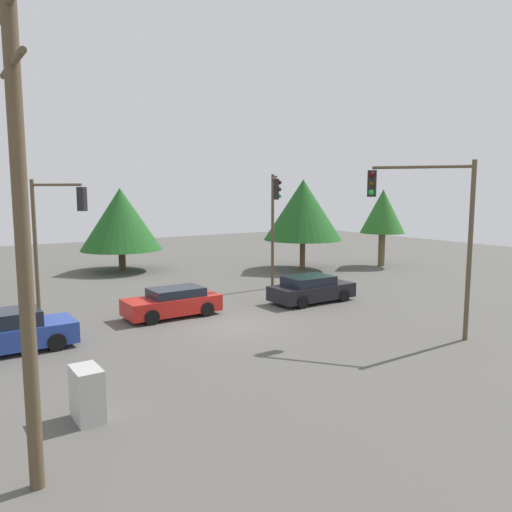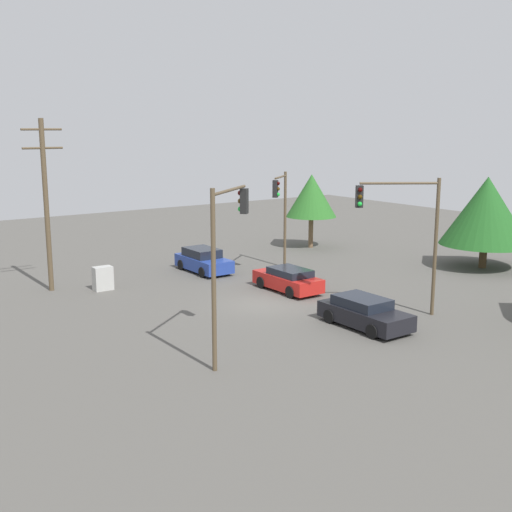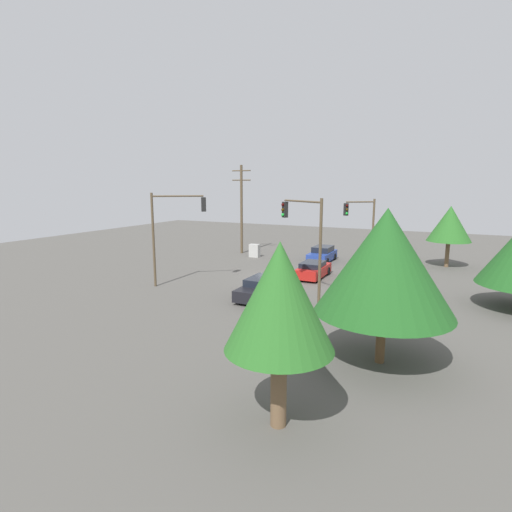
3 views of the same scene
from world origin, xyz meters
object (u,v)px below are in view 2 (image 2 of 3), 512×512
(sedan_red, at_px, (288,280))
(traffic_signal_cross, at_px, (282,205))
(traffic_signal_aux, at_px, (406,223))
(sedan_dark, at_px, (364,313))
(sedan_blue, at_px, (203,261))
(traffic_signal_main, at_px, (226,242))
(electrical_cabinet, at_px, (103,278))

(sedan_red, height_order, traffic_signal_cross, traffic_signal_cross)
(sedan_red, relative_size, traffic_signal_aux, 0.65)
(traffic_signal_aux, bearing_deg, sedan_dark, 39.39)
(sedan_dark, relative_size, traffic_signal_aux, 0.67)
(traffic_signal_cross, distance_m, traffic_signal_aux, 11.49)
(traffic_signal_aux, bearing_deg, sedan_blue, -44.26)
(traffic_signal_main, height_order, traffic_signal_aux, traffic_signal_main)
(sedan_red, distance_m, electrical_cabinet, 10.51)
(sedan_dark, relative_size, electrical_cabinet, 3.32)
(sedan_blue, xyz_separation_m, traffic_signal_cross, (4.27, -2.61, 3.52))
(traffic_signal_main, distance_m, electrical_cabinet, 13.87)
(sedan_red, xyz_separation_m, traffic_signal_cross, (2.90, 4.42, 3.59))
(sedan_blue, relative_size, traffic_signal_main, 0.63)
(traffic_signal_cross, xyz_separation_m, electrical_cabinet, (-11.36, 1.82, -3.57))
(sedan_blue, xyz_separation_m, traffic_signal_main, (-7.25, -14.06, 4.01))
(traffic_signal_main, relative_size, traffic_signal_aux, 1.03)
(sedan_dark, distance_m, traffic_signal_cross, 12.93)
(electrical_cabinet, bearing_deg, sedan_red, -36.42)
(traffic_signal_main, xyz_separation_m, traffic_signal_aux, (10.29, 0.04, -0.12))
(traffic_signal_main, distance_m, traffic_signal_aux, 10.29)
(traffic_signal_cross, xyz_separation_m, traffic_signal_aux, (-1.23, -11.42, 0.36))
(traffic_signal_cross, bearing_deg, electrical_cabinet, -47.85)
(traffic_signal_cross, bearing_deg, sedan_dark, 31.77)
(sedan_blue, distance_m, sedan_red, 7.17)
(electrical_cabinet, bearing_deg, traffic_signal_main, -90.69)
(sedan_blue, relative_size, sedan_dark, 0.96)
(sedan_dark, xyz_separation_m, traffic_signal_main, (-7.38, 0.26, 4.05))
(sedan_blue, relative_size, electrical_cabinet, 3.20)
(sedan_red, relative_size, traffic_signal_cross, 0.69)
(electrical_cabinet, bearing_deg, traffic_signal_aux, -52.58)
(traffic_signal_main, relative_size, traffic_signal_cross, 1.10)
(sedan_dark, bearing_deg, electrical_cabinet, -61.93)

